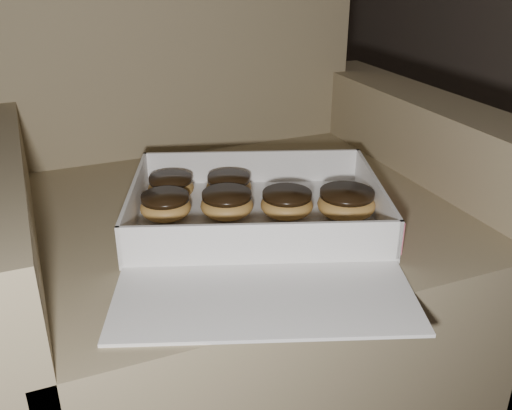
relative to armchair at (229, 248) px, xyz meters
The scene contains 12 objects.
armchair is the anchor object (origin of this frame).
bakery_box 0.24m from the armchair, 93.79° to the right, with size 0.54×0.59×0.07m.
donut_a 0.24m from the armchair, 74.75° to the right, with size 0.09×0.09×0.04m.
donut_b 0.17m from the armchair, 106.58° to the right, with size 0.08×0.08×0.04m.
donut_c 0.20m from the armchair, 169.35° to the right, with size 0.08×0.08×0.04m.
donut_d 0.21m from the armchair, 109.76° to the right, with size 0.09×0.09×0.04m.
donut_e 0.24m from the armchair, 145.49° to the right, with size 0.08×0.08×0.04m.
donut_f 0.30m from the armchair, 56.96° to the right, with size 0.10×0.10×0.05m.
crumb_a 0.27m from the armchair, 82.25° to the right, with size 0.01×0.01×0.00m, color black.
crumb_b 0.30m from the armchair, 68.23° to the right, with size 0.01×0.01×0.00m, color black.
crumb_c 0.27m from the armchair, 61.81° to the right, with size 0.01×0.01×0.00m, color black.
crumb_d 0.30m from the armchair, 95.89° to the right, with size 0.01×0.01×0.00m, color black.
Camera 1 is at (0.40, -0.93, 0.88)m, focal length 40.00 mm.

